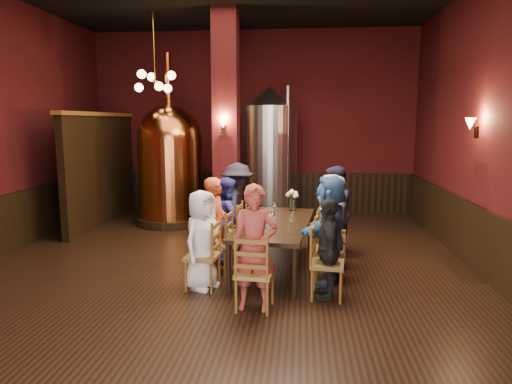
# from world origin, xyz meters

# --- Properties ---
(room) EXTENTS (10.00, 10.02, 4.50)m
(room) POSITION_xyz_m (0.00, 0.00, 2.25)
(room) COLOR black
(room) RESTS_ON ground
(wainscot_right) EXTENTS (0.08, 9.90, 1.00)m
(wainscot_right) POSITION_xyz_m (3.96, 0.00, 0.50)
(wainscot_right) COLOR black
(wainscot_right) RESTS_ON ground
(wainscot_back) EXTENTS (7.90, 0.08, 1.00)m
(wainscot_back) POSITION_xyz_m (0.00, 4.96, 0.50)
(wainscot_back) COLOR black
(wainscot_back) RESTS_ON ground
(column) EXTENTS (0.58, 0.58, 4.50)m
(column) POSITION_xyz_m (-0.30, 2.80, 2.25)
(column) COLOR #440E11
(column) RESTS_ON ground
(partition) EXTENTS (0.22, 3.50, 2.40)m
(partition) POSITION_xyz_m (-3.20, 3.20, 1.20)
(partition) COLOR black
(partition) RESTS_ON ground
(pendant_cluster) EXTENTS (0.90, 0.90, 1.70)m
(pendant_cluster) POSITION_xyz_m (-1.80, 2.90, 3.10)
(pendant_cluster) COLOR #A57226
(pendant_cluster) RESTS_ON room
(sconce_wall) EXTENTS (0.20, 0.20, 0.36)m
(sconce_wall) POSITION_xyz_m (3.90, 0.80, 2.20)
(sconce_wall) COLOR black
(sconce_wall) RESTS_ON room
(sconce_column) EXTENTS (0.20, 0.20, 0.36)m
(sconce_column) POSITION_xyz_m (-0.30, 2.50, 2.20)
(sconce_column) COLOR black
(sconce_column) RESTS_ON column
(dining_table) EXTENTS (1.25, 2.49, 0.75)m
(dining_table) POSITION_xyz_m (0.86, 0.33, 0.69)
(dining_table) COLOR black
(dining_table) RESTS_ON ground
(chair_0) EXTENTS (0.51, 0.51, 0.92)m
(chair_0) POSITION_xyz_m (-0.09, -0.57, 0.46)
(chair_0) COLOR brown
(chair_0) RESTS_ON ground
(person_0) EXTENTS (0.68, 0.79, 1.37)m
(person_0) POSITION_xyz_m (-0.09, -0.57, 0.69)
(person_0) COLOR white
(person_0) RESTS_ON ground
(chair_1) EXTENTS (0.51, 0.51, 0.92)m
(chair_1) POSITION_xyz_m (-0.02, 0.09, 0.46)
(chair_1) COLOR brown
(chair_1) RESTS_ON ground
(person_1) EXTENTS (0.36, 0.54, 1.46)m
(person_1) POSITION_xyz_m (-0.02, 0.09, 0.73)
(person_1) COLOR #C34221
(person_1) RESTS_ON ground
(chair_2) EXTENTS (0.51, 0.51, 0.92)m
(chair_2) POSITION_xyz_m (0.05, 0.75, 0.46)
(chair_2) COLOR brown
(chair_2) RESTS_ON ground
(person_2) EXTENTS (0.49, 0.74, 1.39)m
(person_2) POSITION_xyz_m (0.05, 0.75, 0.69)
(person_2) COLOR #2C3092
(person_2) RESTS_ON ground
(chair_3) EXTENTS (0.51, 0.51, 0.92)m
(chair_3) POSITION_xyz_m (0.12, 1.42, 0.46)
(chair_3) COLOR brown
(chair_3) RESTS_ON ground
(person_3) EXTENTS (0.74, 1.09, 1.56)m
(person_3) POSITION_xyz_m (0.12, 1.42, 0.78)
(person_3) COLOR black
(person_3) RESTS_ON ground
(chair_4) EXTENTS (0.51, 0.51, 0.92)m
(chair_4) POSITION_xyz_m (1.60, -0.75, 0.46)
(chair_4) COLOR brown
(chair_4) RESTS_ON ground
(person_4) EXTENTS (0.34, 0.78, 1.31)m
(person_4) POSITION_xyz_m (1.60, -0.75, 0.66)
(person_4) COLOR black
(person_4) RESTS_ON ground
(chair_5) EXTENTS (0.51, 0.51, 0.92)m
(chair_5) POSITION_xyz_m (1.67, -0.09, 0.46)
(chair_5) COLOR brown
(chair_5) RESTS_ON ground
(person_5) EXTENTS (0.90, 1.50, 1.54)m
(person_5) POSITION_xyz_m (1.67, -0.09, 0.77)
(person_5) COLOR #2E588B
(person_5) RESTS_ON ground
(chair_6) EXTENTS (0.51, 0.51, 0.92)m
(chair_6) POSITION_xyz_m (1.74, 0.57, 0.46)
(chair_6) COLOR brown
(chair_6) RESTS_ON ground
(person_6) EXTENTS (0.56, 0.78, 1.47)m
(person_6) POSITION_xyz_m (1.74, 0.57, 0.74)
(person_6) COLOR beige
(person_6) RESTS_ON ground
(chair_7) EXTENTS (0.51, 0.51, 0.92)m
(chair_7) POSITION_xyz_m (1.81, 1.24, 0.46)
(chair_7) COLOR brown
(chair_7) RESTS_ON ground
(person_7) EXTENTS (0.47, 0.79, 1.54)m
(person_7) POSITION_xyz_m (1.81, 1.24, 0.77)
(person_7) COLOR #1D1D3A
(person_7) RESTS_ON ground
(chair_8) EXTENTS (0.51, 0.51, 0.92)m
(chair_8) POSITION_xyz_m (0.70, -1.21, 0.46)
(chair_8) COLOR brown
(chair_8) RESTS_ON ground
(person_8) EXTENTS (0.59, 0.40, 1.55)m
(person_8) POSITION_xyz_m (0.70, -1.21, 0.77)
(person_8) COLOR #A63C37
(person_8) RESTS_ON ground
(copper_kettle) EXTENTS (1.75, 1.75, 3.73)m
(copper_kettle) POSITION_xyz_m (-1.65, 3.33, 1.36)
(copper_kettle) COLOR black
(copper_kettle) RESTS_ON ground
(steel_vessel) EXTENTS (1.61, 1.61, 3.05)m
(steel_vessel) POSITION_xyz_m (0.52, 3.95, 1.52)
(steel_vessel) COLOR #B2B2B7
(steel_vessel) RESTS_ON ground
(rose_vase) EXTENTS (0.22, 0.22, 0.37)m
(rose_vase) POSITION_xyz_m (1.10, 1.31, 0.99)
(rose_vase) COLOR white
(rose_vase) RESTS_ON dining_table
(wine_glass_0) EXTENTS (0.07, 0.07, 0.17)m
(wine_glass_0) POSITION_xyz_m (1.10, 0.10, 0.83)
(wine_glass_0) COLOR white
(wine_glass_0) RESTS_ON dining_table
(wine_glass_1) EXTENTS (0.07, 0.07, 0.17)m
(wine_glass_1) POSITION_xyz_m (0.56, 0.62, 0.83)
(wine_glass_1) COLOR white
(wine_glass_1) RESTS_ON dining_table
(wine_glass_2) EXTENTS (0.07, 0.07, 0.17)m
(wine_glass_2) POSITION_xyz_m (1.11, -0.34, 0.83)
(wine_glass_2) COLOR white
(wine_glass_2) RESTS_ON dining_table
(wine_glass_3) EXTENTS (0.07, 0.07, 0.17)m
(wine_glass_3) POSITION_xyz_m (0.72, -0.05, 0.83)
(wine_glass_3) COLOR white
(wine_glass_3) RESTS_ON dining_table
(wine_glass_4) EXTENTS (0.07, 0.07, 0.17)m
(wine_glass_4) POSITION_xyz_m (0.70, 0.33, 0.83)
(wine_glass_4) COLOR white
(wine_glass_4) RESTS_ON dining_table
(wine_glass_5) EXTENTS (0.07, 0.07, 0.17)m
(wine_glass_5) POSITION_xyz_m (0.80, 1.06, 0.83)
(wine_glass_5) COLOR white
(wine_glass_5) RESTS_ON dining_table
(wine_glass_6) EXTENTS (0.07, 0.07, 0.17)m
(wine_glass_6) POSITION_xyz_m (0.50, -0.52, 0.83)
(wine_glass_6) COLOR white
(wine_glass_6) RESTS_ON dining_table
(wine_glass_7) EXTENTS (0.07, 0.07, 0.17)m
(wine_glass_7) POSITION_xyz_m (0.87, 0.20, 0.83)
(wine_glass_7) COLOR white
(wine_glass_7) RESTS_ON dining_table
(wine_glass_8) EXTENTS (0.07, 0.07, 0.17)m
(wine_glass_8) POSITION_xyz_m (0.52, -0.45, 0.83)
(wine_glass_8) COLOR white
(wine_glass_8) RESTS_ON dining_table
(wine_glass_9) EXTENTS (0.07, 0.07, 0.17)m
(wine_glass_9) POSITION_xyz_m (0.81, 0.37, 0.83)
(wine_glass_9) COLOR white
(wine_glass_9) RESTS_ON dining_table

